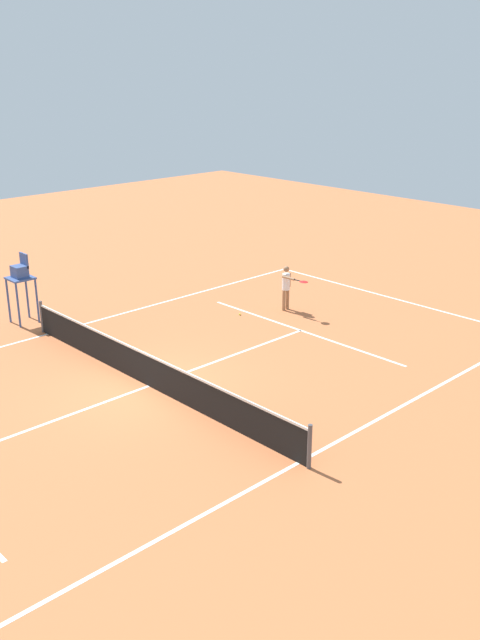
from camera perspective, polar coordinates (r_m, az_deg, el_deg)
ground_plane at (r=19.68m, az=-7.36°, el=-5.31°), size 60.00×60.00×0.00m
court_lines at (r=19.68m, az=-7.36°, el=-5.30°), size 11.14×22.90×0.01m
tennis_net at (r=19.48m, az=-7.42°, el=-3.99°), size 11.74×0.10×1.07m
player_serving at (r=25.23m, az=3.82°, el=2.88°), size 1.26×0.52×1.63m
tennis_ball at (r=24.93m, az=-0.01°, el=0.46°), size 0.07×0.07×0.07m
umpire_chair at (r=24.90m, az=-17.30°, el=3.32°), size 0.80×0.80×2.41m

